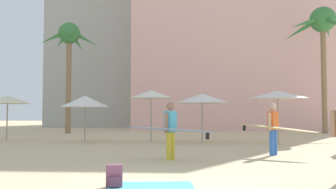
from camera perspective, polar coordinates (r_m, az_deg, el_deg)
name	(u,v)px	position (r m, az deg, el deg)	size (l,w,h in m)	color
hotel_pink	(234,30)	(35.04, 10.04, 9.69)	(17.44, 9.13, 17.92)	beige
hotel_tower_gray	(139,8)	(42.84, -4.53, 13.01)	(16.74, 11.95, 26.17)	#A8A8A3
palm_tree_far_left	(69,43)	(26.61, -14.90, 7.63)	(3.74, 4.12, 7.58)	#896B4C
palm_tree_left	(323,28)	(28.07, 22.62, 9.39)	(5.67, 5.57, 8.68)	#896B4C
cafe_umbrella_1	(202,98)	(17.44, 5.23, -0.58)	(2.54, 2.54, 2.29)	gray
cafe_umbrella_2	(278,95)	(17.68, 16.47, -0.01)	(2.72, 2.72, 2.40)	gray
cafe_umbrella_3	(8,100)	(20.33, -23.35, -0.74)	(2.24, 2.24, 2.24)	gray
cafe_umbrella_4	(85,101)	(18.13, -12.56, -1.03)	(2.31, 2.31, 2.20)	gray
cafe_umbrella_6	(151,94)	(17.72, -2.58, 0.04)	(2.15, 2.15, 2.47)	gray
beach_towel	(151,187)	(7.10, -2.65, -13.89)	(1.58, 0.93, 0.01)	#4CC6D6
backpack	(114,176)	(7.07, -8.22, -12.31)	(0.33, 0.28, 0.42)	#75405B
person_near_left	(274,127)	(12.54, 15.89, -4.83)	(2.41, 1.73, 1.68)	blue
person_far_right	(170,129)	(10.89, 0.35, -5.25)	(2.79, 1.36, 1.69)	gold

